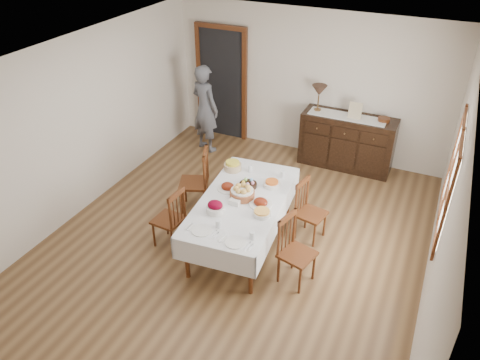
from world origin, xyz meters
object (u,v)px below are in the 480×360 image
at_px(chair_left_near, 171,218).
at_px(chair_left_far, 197,180).
at_px(dining_table, 242,205).
at_px(chair_right_near, 294,249).
at_px(table_lamp, 319,91).
at_px(sideboard, 347,142).
at_px(chair_right_far, 308,210).
at_px(person, 205,106).

xyz_separation_m(chair_left_near, chair_left_far, (-0.10, 0.91, 0.06)).
height_order(dining_table, chair_right_near, chair_right_near).
xyz_separation_m(chair_right_near, table_lamp, (-0.69, 3.12, 0.84)).
height_order(dining_table, chair_left_near, chair_left_near).
relative_size(chair_right_near, sideboard, 0.59).
distance_m(chair_left_far, table_lamp, 2.66).
xyz_separation_m(chair_right_far, sideboard, (-0.01, 2.21, 0.03)).
relative_size(chair_right_near, table_lamp, 2.05).
bearing_deg(table_lamp, chair_left_far, -116.93).
bearing_deg(chair_right_near, table_lamp, 26.99).
xyz_separation_m(chair_left_far, chair_right_near, (1.84, -0.86, -0.04)).
xyz_separation_m(sideboard, table_lamp, (-0.58, 0.01, 0.83)).
xyz_separation_m(dining_table, chair_left_far, (-0.96, 0.46, -0.12)).
xyz_separation_m(dining_table, sideboard, (0.77, 2.72, -0.15)).
bearing_deg(sideboard, person, -169.89).
bearing_deg(chair_left_near, sideboard, 156.39).
bearing_deg(chair_left_far, dining_table, 41.92).
bearing_deg(chair_right_near, chair_right_far, 21.16).
relative_size(sideboard, table_lamp, 3.47).
height_order(chair_right_far, table_lamp, table_lamp).
bearing_deg(sideboard, chair_left_near, -117.19).
relative_size(chair_left_near, person, 0.52).
relative_size(chair_left_near, chair_right_far, 1.01).
distance_m(chair_left_near, sideboard, 3.56).
relative_size(chair_right_far, table_lamp, 1.94).
bearing_deg(chair_left_far, person, -177.59).
bearing_deg(chair_left_near, dining_table, 121.24).
bearing_deg(chair_right_far, chair_right_near, -161.99).
xyz_separation_m(chair_left_far, table_lamp, (1.15, 2.26, 0.80)).
relative_size(chair_right_near, chair_right_far, 1.05).
height_order(chair_left_far, chair_right_far, chair_left_far).
bearing_deg(dining_table, chair_left_near, -157.65).
bearing_deg(chair_left_far, table_lamp, 130.86).
bearing_deg(chair_left_near, chair_left_far, -170.17).
bearing_deg(person, sideboard, -150.76).
bearing_deg(table_lamp, chair_right_near, -77.50).
bearing_deg(chair_right_far, chair_left_near, 131.81).
distance_m(chair_left_near, chair_left_far, 0.92).
xyz_separation_m(dining_table, table_lamp, (0.19, 2.72, 0.68)).
distance_m(chair_left_near, chair_right_far, 1.90).
distance_m(dining_table, table_lamp, 2.81).
relative_size(dining_table, chair_right_far, 2.45).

